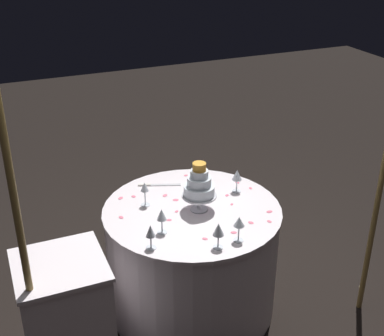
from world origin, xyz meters
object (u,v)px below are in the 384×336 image
wine_glass_0 (218,230)px  wine_glass_1 (237,176)px  decorative_arch (230,109)px  wine_glass_3 (162,216)px  tiered_cake (199,186)px  wine_glass_4 (145,189)px  wine_glass_2 (239,223)px  wine_glass_5 (151,232)px  side_table (67,324)px  main_table (192,259)px  cake_knife (157,185)px

wine_glass_0 → wine_glass_1: 0.68m
decorative_arch → wine_glass_3: 0.82m
tiered_cake → wine_glass_3: tiered_cake is taller
wine_glass_4 → wine_glass_2: bearing=121.4°
wine_glass_1 → wine_glass_2: 0.59m
wine_glass_4 → wine_glass_5: bearing=75.4°
side_table → wine_glass_0: bearing=171.8°
decorative_arch → main_table: size_ratio=2.16×
wine_glass_0 → wine_glass_1: wine_glass_1 is taller
side_table → wine_glass_1: wine_glass_1 is taller
wine_glass_2 → wine_glass_3: bearing=-33.7°
cake_knife → wine_glass_4: bearing=55.3°
wine_glass_1 → wine_glass_0: bearing=53.9°
side_table → wine_glass_5: wine_glass_5 is taller
wine_glass_2 → wine_glass_5: bearing=-14.5°
side_table → wine_glass_4: wine_glass_4 is taller
tiered_cake → wine_glass_2: tiered_cake is taller
main_table → wine_glass_3: wine_glass_3 is taller
tiered_cake → side_table: bearing=17.9°
tiered_cake → decorative_arch: bearing=85.4°
wine_glass_4 → wine_glass_5: (0.12, 0.47, -0.01)m
main_table → wine_glass_1: 0.63m
main_table → wine_glass_1: size_ratio=7.07×
wine_glass_0 → wine_glass_1: bearing=-126.1°
side_table → wine_glass_2: 1.11m
wine_glass_5 → side_table: bearing=2.2°
main_table → wine_glass_4: (0.26, -0.16, 0.51)m
wine_glass_2 → wine_glass_4: size_ratio=0.97×
wine_glass_0 → wine_glass_1: size_ratio=0.99×
wine_glass_1 → wine_glass_3: (0.63, 0.28, -0.00)m
wine_glass_4 → cake_knife: 0.30m
tiered_cake → wine_glass_4: 0.35m
wine_glass_1 → wine_glass_5: 0.85m
tiered_cake → wine_glass_1: size_ratio=2.03×
side_table → wine_glass_2: bearing=173.9°
wine_glass_0 → wine_glass_2: (-0.14, -0.02, 0.00)m
tiered_cake → wine_glass_5: bearing=33.9°
wine_glass_4 → wine_glass_5: wine_glass_4 is taller
wine_glass_1 → side_table: bearing=18.6°
wine_glass_0 → wine_glass_2: size_ratio=1.01×
wine_glass_2 → wine_glass_1: bearing=-116.3°
main_table → wine_glass_1: (-0.37, -0.10, 0.50)m
wine_glass_2 → wine_glass_4: 0.70m
tiered_cake → wine_glass_1: tiered_cake is taller
main_table → wine_glass_0: bearing=85.9°
wine_glass_1 → wine_glass_3: size_ratio=1.01×
main_table → wine_glass_2: (-0.10, 0.43, 0.50)m
tiered_cake → wine_glass_0: (0.07, 0.42, -0.06)m
decorative_arch → wine_glass_4: (0.26, -0.64, -0.71)m
side_table → wine_glass_4: size_ratio=5.04×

